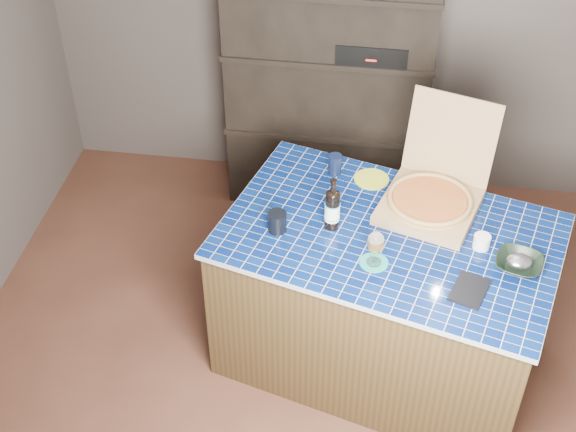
% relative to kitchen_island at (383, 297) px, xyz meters
% --- Properties ---
extents(room, '(3.50, 3.50, 3.50)m').
position_rel_kitchen_island_xyz_m(room, '(-0.44, -0.18, 0.83)').
color(room, brown).
rests_on(room, ground).
extents(shelving_unit, '(1.20, 0.41, 1.80)m').
position_rel_kitchen_island_xyz_m(shelving_unit, '(-0.43, 1.34, 0.48)').
color(shelving_unit, black).
rests_on(shelving_unit, floor).
extents(kitchen_island, '(1.74, 1.34, 0.84)m').
position_rel_kitchen_island_xyz_m(kitchen_island, '(0.00, 0.00, 0.00)').
color(kitchen_island, '#44321A').
rests_on(kitchen_island, floor).
extents(pizza_box, '(0.57, 0.64, 0.48)m').
position_rel_kitchen_island_xyz_m(pizza_box, '(0.18, 0.23, 0.49)').
color(pizza_box, '#A07252').
rests_on(pizza_box, kitchen_island).
extents(mead_bottle, '(0.07, 0.07, 0.28)m').
position_rel_kitchen_island_xyz_m(mead_bottle, '(-0.28, 0.02, 0.53)').
color(mead_bottle, black).
rests_on(mead_bottle, kitchen_island).
extents(teal_trivet, '(0.13, 0.13, 0.01)m').
position_rel_kitchen_island_xyz_m(teal_trivet, '(-0.06, -0.21, 0.42)').
color(teal_trivet, '#1B8D7A').
rests_on(teal_trivet, kitchen_island).
extents(wine_glass, '(0.08, 0.08, 0.17)m').
position_rel_kitchen_island_xyz_m(wine_glass, '(-0.06, -0.21, 0.54)').
color(wine_glass, white).
rests_on(wine_glass, teal_trivet).
extents(tumbler, '(0.09, 0.09, 0.10)m').
position_rel_kitchen_island_xyz_m(tumbler, '(-0.53, -0.05, 0.47)').
color(tumbler, black).
rests_on(tumbler, kitchen_island).
extents(dvd_case, '(0.19, 0.23, 0.02)m').
position_rel_kitchen_island_xyz_m(dvd_case, '(0.35, -0.32, 0.43)').
color(dvd_case, black).
rests_on(dvd_case, kitchen_island).
extents(bowl, '(0.26, 0.26, 0.05)m').
position_rel_kitchen_island_xyz_m(bowl, '(0.57, -0.14, 0.45)').
color(bowl, black).
rests_on(bowl, kitchen_island).
extents(foil_contents, '(0.11, 0.10, 0.05)m').
position_rel_kitchen_island_xyz_m(foil_contents, '(0.57, -0.14, 0.46)').
color(foil_contents, '#A7A9B2').
rests_on(foil_contents, bowl).
extents(white_jar, '(0.08, 0.08, 0.07)m').
position_rel_kitchen_island_xyz_m(white_jar, '(0.41, -0.03, 0.45)').
color(white_jar, white).
rests_on(white_jar, kitchen_island).
extents(navy_cup, '(0.07, 0.07, 0.11)m').
position_rel_kitchen_island_xyz_m(navy_cup, '(-0.31, 0.43, 0.47)').
color(navy_cup, black).
rests_on(navy_cup, kitchen_island).
extents(green_trivet, '(0.18, 0.18, 0.01)m').
position_rel_kitchen_island_xyz_m(green_trivet, '(-0.11, 0.40, 0.42)').
color(green_trivet, '#B4C329').
rests_on(green_trivet, kitchen_island).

